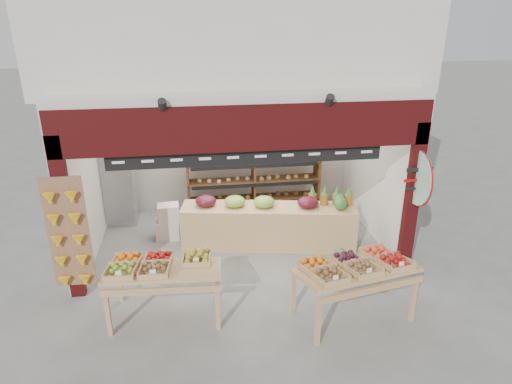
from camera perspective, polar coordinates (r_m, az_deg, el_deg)
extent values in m
plane|color=slate|center=(8.76, -1.83, -7.30)|extent=(60.00, 60.00, 0.00)
cube|color=beige|center=(10.29, -3.36, 6.30)|extent=(5.76, 0.18, 3.00)
cube|color=beige|center=(8.88, -20.62, 2.27)|extent=(0.18, 3.38, 3.00)
cube|color=beige|center=(9.37, 14.89, 3.97)|extent=(0.18, 3.38, 3.00)
cube|color=beige|center=(8.32, -2.56, 13.53)|extent=(5.76, 3.38, 0.12)
cube|color=beige|center=(9.32, -3.41, 21.47)|extent=(6.36, 4.60, 2.40)
cube|color=#320809|center=(6.79, -1.09, 8.05)|extent=(5.70, 0.14, 0.70)
cube|color=#320809|center=(7.44, -22.57, -3.26)|extent=(0.22, 0.14, 2.65)
cube|color=#320809|center=(8.01, 18.90, -0.94)|extent=(0.22, 0.14, 2.65)
cube|color=black|center=(6.94, -1.10, 4.50)|extent=(4.20, 0.05, 0.26)
cylinder|color=white|center=(6.95, -0.36, 6.67)|extent=(0.34, 0.05, 0.34)
cube|color=#946243|center=(7.43, -22.38, -4.77)|extent=(0.60, 0.04, 1.80)
cylinder|color=#A8D4BB|center=(7.79, 19.56, 1.68)|extent=(0.04, 0.90, 0.90)
cylinder|color=maroon|center=(7.77, 19.65, 1.62)|extent=(0.01, 0.92, 0.92)
cube|color=brown|center=(9.95, -8.48, 1.04)|extent=(0.05, 0.48, 1.52)
cube|color=brown|center=(10.03, -0.30, 1.47)|extent=(0.05, 0.48, 1.52)
cube|color=brown|center=(10.31, 7.59, 1.85)|extent=(0.05, 0.48, 1.52)
cube|color=brown|center=(10.19, -0.29, -0.79)|extent=(2.86, 0.48, 0.04)
cube|color=brown|center=(10.03, -0.30, 1.47)|extent=(2.86, 0.48, 0.04)
cube|color=brown|center=(9.89, -0.30, 3.79)|extent=(2.86, 0.48, 0.04)
cube|color=brown|center=(9.79, -0.31, 5.64)|extent=(2.86, 0.48, 0.04)
cone|color=olive|center=(9.67, -7.07, 6.13)|extent=(0.32, 0.32, 0.28)
cone|color=olive|center=(9.71, -2.55, 6.34)|extent=(0.32, 0.32, 0.28)
cone|color=olive|center=(9.81, 1.91, 6.51)|extent=(0.32, 0.32, 0.28)
cone|color=olive|center=(9.96, 6.26, 6.65)|extent=(0.32, 0.32, 0.28)
cube|color=#B8BBC0|center=(10.01, -16.79, 1.15)|extent=(0.70, 0.70, 1.75)
cube|color=beige|center=(9.28, -11.03, -4.57)|extent=(0.47, 0.37, 0.39)
cube|color=beige|center=(9.12, -10.88, -2.53)|extent=(0.43, 0.35, 0.33)
cube|color=#155124|center=(9.21, -7.59, -4.77)|extent=(0.45, 0.35, 0.33)
cube|color=beige|center=(9.57, -7.75, -3.77)|extent=(0.41, 0.32, 0.30)
cube|color=tan|center=(8.74, 1.58, -4.32)|extent=(3.34, 1.20, 0.82)
ellipsoid|color=#59141E|center=(8.61, -6.29, -1.14)|extent=(0.40, 0.36, 0.22)
ellipsoid|color=#8CB23F|center=(8.55, -2.66, -1.19)|extent=(0.40, 0.36, 0.22)
ellipsoid|color=#8CB23F|center=(8.53, 1.01, -1.24)|extent=(0.40, 0.36, 0.22)
ellipsoid|color=#59141E|center=(8.55, 6.51, -1.30)|extent=(0.40, 0.36, 0.22)
cylinder|color=olive|center=(8.68, 7.04, -0.89)|extent=(0.15, 0.15, 0.22)
cylinder|color=olive|center=(8.71, 8.53, -0.91)|extent=(0.15, 0.15, 0.22)
cylinder|color=olive|center=(8.74, 10.02, -0.92)|extent=(0.15, 0.15, 0.22)
cylinder|color=olive|center=(8.77, 11.49, -0.94)|extent=(0.15, 0.15, 0.22)
cube|color=tan|center=(6.82, -11.41, -9.59)|extent=(1.69, 1.01, 0.24)
cube|color=tan|center=(6.87, -17.98, -14.43)|extent=(0.06, 0.06, 0.67)
cube|color=tan|center=(6.67, -4.80, -14.45)|extent=(0.06, 0.06, 0.67)
cube|color=tan|center=(7.51, -16.69, -10.83)|extent=(0.06, 0.06, 0.67)
cube|color=tan|center=(7.33, -4.82, -10.72)|extent=(0.06, 0.06, 0.67)
cube|color=tan|center=(6.82, 12.23, -9.54)|extent=(1.81, 1.24, 0.24)
cube|color=tan|center=(6.45, 7.76, -16.01)|extent=(0.07, 0.07, 0.68)
cube|color=tan|center=(7.18, 19.05, -12.73)|extent=(0.07, 0.07, 0.68)
cube|color=tan|center=(7.04, 4.70, -12.23)|extent=(0.07, 0.07, 0.68)
cube|color=tan|center=(7.71, 15.35, -9.66)|extent=(0.07, 0.07, 0.68)
sphere|color=#17471C|center=(7.98, 9.80, -9.78)|extent=(0.26, 0.26, 0.26)
sphere|color=#17471C|center=(8.06, 11.67, -9.57)|extent=(0.26, 0.26, 0.26)
sphere|color=#17471C|center=(8.20, 9.23, -8.79)|extent=(0.26, 0.26, 0.26)
sphere|color=#17471C|center=(8.28, 11.05, -8.60)|extent=(0.26, 0.26, 0.26)
sphere|color=#17471C|center=(8.01, 10.55, -7.77)|extent=(0.26, 0.26, 0.26)
sphere|color=#17471C|center=(7.95, 10.95, -10.01)|extent=(0.26, 0.26, 0.26)
sphere|color=#17471C|center=(8.06, 8.88, -9.34)|extent=(0.26, 0.26, 0.26)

